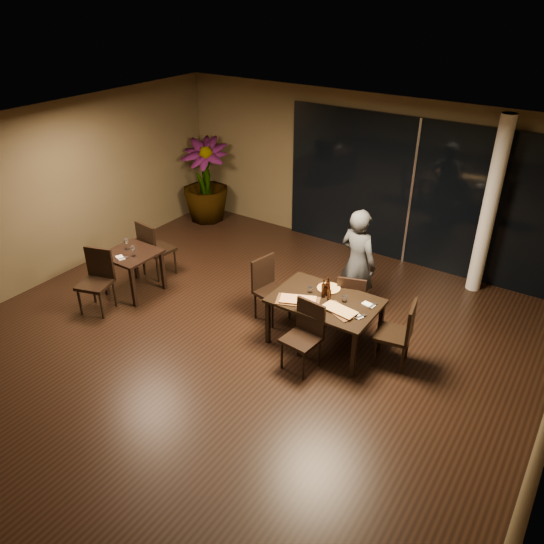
% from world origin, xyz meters
% --- Properties ---
extents(ground, '(8.00, 8.00, 0.00)m').
position_xyz_m(ground, '(0.00, 0.00, 0.00)').
color(ground, black).
rests_on(ground, ground).
extents(wall_back, '(8.00, 0.10, 3.00)m').
position_xyz_m(wall_back, '(0.00, 4.05, 1.50)').
color(wall_back, '#4C4028').
rests_on(wall_back, ground).
extents(wall_left, '(0.10, 8.00, 3.00)m').
position_xyz_m(wall_left, '(-4.05, 0.00, 1.50)').
color(wall_left, '#4C4028').
rests_on(wall_left, ground).
extents(ceiling, '(8.00, 8.00, 0.04)m').
position_xyz_m(ceiling, '(0.00, 0.00, 3.02)').
color(ceiling, silver).
rests_on(ceiling, wall_back).
extents(window_panel, '(5.00, 0.06, 2.70)m').
position_xyz_m(window_panel, '(1.00, 3.96, 1.35)').
color(window_panel, black).
rests_on(window_panel, ground).
extents(column, '(0.24, 0.24, 3.00)m').
position_xyz_m(column, '(2.40, 3.65, 1.50)').
color(column, white).
rests_on(column, ground).
extents(main_table, '(1.50, 1.00, 0.75)m').
position_xyz_m(main_table, '(1.00, 0.80, 0.68)').
color(main_table, black).
rests_on(main_table, ground).
extents(side_table, '(0.80, 0.80, 0.75)m').
position_xyz_m(side_table, '(-2.40, 0.30, 0.62)').
color(side_table, black).
rests_on(side_table, ground).
extents(chair_main_far, '(0.54, 0.54, 0.92)m').
position_xyz_m(chair_main_far, '(1.13, 1.39, 0.51)').
color(chair_main_far, black).
rests_on(chair_main_far, ground).
extents(chair_main_near, '(0.49, 0.49, 0.97)m').
position_xyz_m(chair_main_near, '(1.02, 0.22, 0.54)').
color(chair_main_near, black).
rests_on(chair_main_near, ground).
extents(chair_main_left, '(0.55, 0.55, 1.01)m').
position_xyz_m(chair_main_left, '(-0.08, 0.94, 0.56)').
color(chair_main_left, black).
rests_on(chair_main_left, ground).
extents(chair_main_right, '(0.54, 0.54, 1.00)m').
position_xyz_m(chair_main_right, '(2.09, 0.94, 0.56)').
color(chair_main_right, black).
rests_on(chair_main_right, ground).
extents(chair_side_far, '(0.55, 0.55, 1.06)m').
position_xyz_m(chair_side_far, '(-2.50, 0.88, 0.59)').
color(chair_side_far, black).
rests_on(chair_side_far, ground).
extents(chair_side_near, '(0.60, 0.60, 1.03)m').
position_xyz_m(chair_side_near, '(-2.49, -0.37, 0.57)').
color(chair_side_near, black).
rests_on(chair_side_near, ground).
extents(diner, '(0.68, 0.53, 1.77)m').
position_xyz_m(diner, '(1.00, 1.82, 0.89)').
color(diner, '#2D3032').
rests_on(diner, ground).
extents(potted_plant, '(1.30, 1.30, 1.80)m').
position_xyz_m(potted_plant, '(-3.40, 3.40, 0.90)').
color(potted_plant, '#1D521B').
rests_on(potted_plant, ground).
extents(pizza_board_left, '(0.68, 0.51, 0.01)m').
position_xyz_m(pizza_board_left, '(0.70, 0.55, 0.76)').
color(pizza_board_left, '#4C2E18').
rests_on(pizza_board_left, main_table).
extents(pizza_board_right, '(0.56, 0.43, 0.01)m').
position_xyz_m(pizza_board_right, '(1.30, 0.64, 0.76)').
color(pizza_board_right, '#412615').
rests_on(pizza_board_right, main_table).
extents(oblong_pizza_left, '(0.54, 0.40, 0.02)m').
position_xyz_m(oblong_pizza_left, '(0.70, 0.55, 0.77)').
color(oblong_pizza_left, maroon).
rests_on(oblong_pizza_left, pizza_board_left).
extents(oblong_pizza_right, '(0.49, 0.28, 0.02)m').
position_xyz_m(oblong_pizza_right, '(1.30, 0.64, 0.77)').
color(oblong_pizza_right, maroon).
rests_on(oblong_pizza_right, pizza_board_right).
extents(round_pizza, '(0.33, 0.33, 0.01)m').
position_xyz_m(round_pizza, '(0.89, 1.09, 0.76)').
color(round_pizza, '#BA3114').
rests_on(round_pizza, main_table).
extents(bottle_a, '(0.06, 0.06, 0.29)m').
position_xyz_m(bottle_a, '(0.93, 0.85, 0.89)').
color(bottle_a, black).
rests_on(bottle_a, main_table).
extents(bottle_b, '(0.06, 0.06, 0.25)m').
position_xyz_m(bottle_b, '(1.06, 0.79, 0.88)').
color(bottle_b, black).
rests_on(bottle_b, main_table).
extents(bottle_c, '(0.07, 0.07, 0.30)m').
position_xyz_m(bottle_c, '(0.96, 0.92, 0.90)').
color(bottle_c, black).
rests_on(bottle_c, main_table).
extents(tumbler_left, '(0.07, 0.07, 0.08)m').
position_xyz_m(tumbler_left, '(0.71, 0.86, 0.79)').
color(tumbler_left, white).
rests_on(tumbler_left, main_table).
extents(tumbler_right, '(0.07, 0.07, 0.08)m').
position_xyz_m(tumbler_right, '(1.24, 0.91, 0.79)').
color(tumbler_right, white).
rests_on(tumbler_right, main_table).
extents(napkin_near, '(0.21, 0.17, 0.01)m').
position_xyz_m(napkin_near, '(1.55, 0.67, 0.76)').
color(napkin_near, silver).
rests_on(napkin_near, main_table).
extents(napkin_far, '(0.19, 0.13, 0.01)m').
position_xyz_m(napkin_far, '(1.57, 1.01, 0.76)').
color(napkin_far, white).
rests_on(napkin_far, main_table).
extents(wine_glass_a, '(0.08, 0.08, 0.19)m').
position_xyz_m(wine_glass_a, '(-2.55, 0.35, 0.84)').
color(wine_glass_a, white).
rests_on(wine_glass_a, side_table).
extents(wine_glass_b, '(0.08, 0.08, 0.18)m').
position_xyz_m(wine_glass_b, '(-2.28, 0.24, 0.84)').
color(wine_glass_b, white).
rests_on(wine_glass_b, side_table).
extents(side_napkin, '(0.21, 0.17, 0.01)m').
position_xyz_m(side_napkin, '(-2.40, 0.06, 0.76)').
color(side_napkin, white).
rests_on(side_napkin, side_table).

